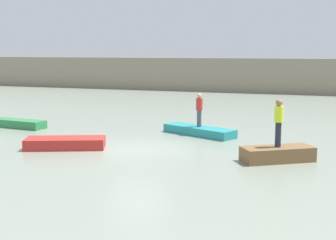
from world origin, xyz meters
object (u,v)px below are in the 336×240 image
at_px(person_red_shirt, 199,108).
at_px(rowboat_green, 18,124).
at_px(rowboat_red, 65,143).
at_px(rowboat_brown, 277,154).
at_px(person_hiviz_shirt, 279,120).
at_px(rowboat_teal, 199,131).

bearing_deg(person_red_shirt, rowboat_green, -173.46).
bearing_deg(rowboat_green, rowboat_red, -29.94).
xyz_separation_m(rowboat_brown, person_hiviz_shirt, (-0.00, 0.00, 1.28)).
bearing_deg(rowboat_teal, person_hiviz_shirt, -21.26).
relative_size(rowboat_red, person_hiviz_shirt, 1.84).
distance_m(rowboat_green, rowboat_teal, 9.82).
bearing_deg(rowboat_green, person_red_shirt, 12.36).
height_order(person_red_shirt, person_hiviz_shirt, person_hiviz_shirt).
bearing_deg(person_red_shirt, rowboat_teal, 0.00).
height_order(rowboat_green, rowboat_brown, rowboat_brown).
height_order(rowboat_red, person_red_shirt, person_red_shirt).
xyz_separation_m(rowboat_teal, person_hiviz_shirt, (4.27, -4.30, 1.35)).
relative_size(rowboat_teal, person_red_shirt, 2.35).
relative_size(rowboat_green, rowboat_brown, 1.20).
xyz_separation_m(person_red_shirt, person_hiviz_shirt, (4.27, -4.30, 0.24)).
distance_m(rowboat_brown, person_hiviz_shirt, 1.28).
distance_m(rowboat_green, person_red_shirt, 9.88).
bearing_deg(rowboat_brown, person_red_shirt, 100.94).
distance_m(person_red_shirt, person_hiviz_shirt, 6.07).
relative_size(rowboat_teal, rowboat_brown, 1.44).
relative_size(rowboat_brown, person_red_shirt, 1.63).
height_order(rowboat_green, person_hiviz_shirt, person_hiviz_shirt).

